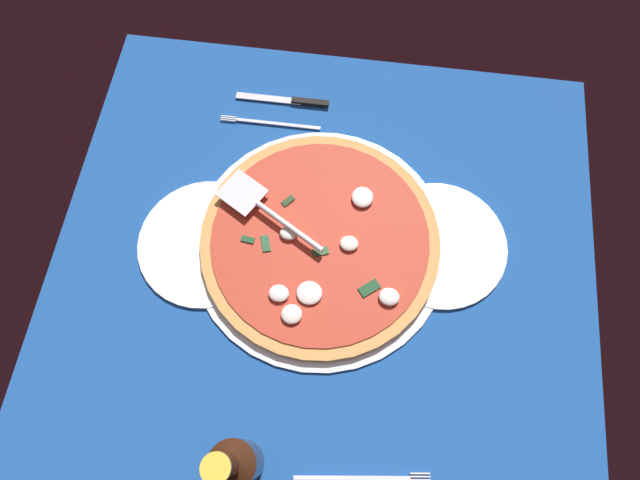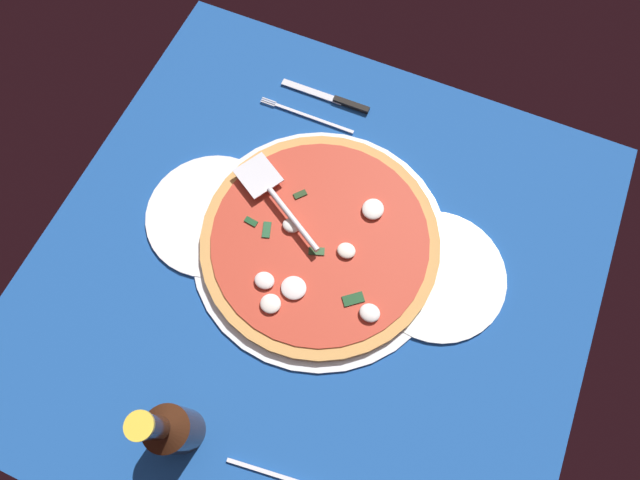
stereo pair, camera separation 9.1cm
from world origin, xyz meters
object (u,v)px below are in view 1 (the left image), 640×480
dinner_plate_right (439,244)px  beer_bottle (234,464)px  pizza_server (266,210)px  dinner_plate_left (206,243)px  place_setting_far (281,112)px  pizza (320,241)px

dinner_plate_right → beer_bottle: (-27.90, -39.44, 7.85)cm
pizza_server → beer_bottle: size_ratio=0.91×
dinner_plate_left → place_setting_far: place_setting_far is taller
dinner_plate_right → beer_bottle: size_ratio=1.06×
dinner_plate_left → pizza_server: pizza_server is taller
dinner_plate_right → place_setting_far: 39.85cm
pizza_server → beer_bottle: beer_bottle is taller
pizza_server → place_setting_far: size_ratio=0.99×
dinner_plate_right → dinner_plate_left: bearing=-172.9°
pizza → place_setting_far: 28.70cm
pizza → place_setting_far: bearing=113.0°
dinner_plate_right → pizza: 20.99cm
dinner_plate_left → beer_bottle: bearing=-69.5°
dinner_plate_left → dinner_plate_right: bearing=7.1°
dinner_plate_left → pizza_server: 12.28cm
dinner_plate_left → place_setting_far: (8.78, 28.87, -0.15)cm
dinner_plate_left → dinner_plate_right: size_ratio=1.01×
dinner_plate_right → place_setting_far: bearing=143.3°
pizza_server → dinner_plate_right: bearing=-151.5°
pizza → beer_bottle: 38.11cm
dinner_plate_right → pizza_server: 31.01cm
dinner_plate_left → pizza: bearing=7.1°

